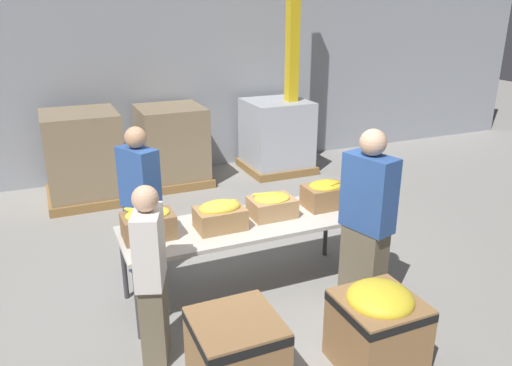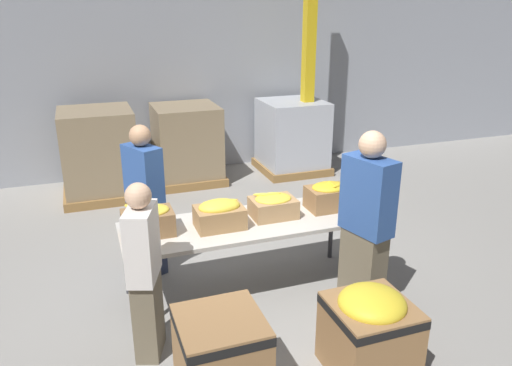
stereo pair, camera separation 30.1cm
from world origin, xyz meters
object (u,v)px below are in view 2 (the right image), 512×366
Objects in this scene: banana_box_1 at (219,214)px; banana_box_2 at (273,205)px; volunteer_0 at (366,227)px; volunteer_2 at (145,202)px; banana_box_3 at (329,195)px; donation_bin_0 at (221,362)px; pallet_stack_1 at (99,154)px; support_pillar at (309,56)px; sorting_table at (245,227)px; banana_box_0 at (148,220)px; donation_bin_1 at (370,330)px; volunteer_1 at (145,273)px; pallet_stack_2 at (187,145)px; pallet_stack_0 at (292,137)px.

banana_box_1 is 1.04× the size of banana_box_2.
volunteer_0 reaches higher than volunteer_2.
banana_box_3 is 2.26m from donation_bin_0.
pallet_stack_1 reaches higher than banana_box_3.
sorting_table is at bearing -123.51° from support_pillar.
banana_box_0 is 1.01× the size of banana_box_1.
volunteer_2 is 2.62m from pallet_stack_1.
banana_box_3 is at bearing -56.85° from pallet_stack_1.
banana_box_3 is (0.93, 0.04, 0.20)m from sorting_table.
volunteer_2 is 2.24× the size of donation_bin_1.
banana_box_1 is 0.12× the size of support_pillar.
banana_box_3 is (1.20, 0.07, 0.01)m from banana_box_1.
banana_box_1 is 1.57m from donation_bin_0.
volunteer_1 is at bearing 72.51° from volunteer_0.
pallet_stack_1 is (-2.16, 3.30, -0.26)m from banana_box_3.
banana_box_1 is 0.26× the size of volunteer_0.
pallet_stack_2 is (0.18, 3.58, -0.10)m from sorting_table.
banana_box_2 is 0.27× the size of volunteer_2.
volunteer_2 is 1.24× the size of pallet_stack_1.
banana_box_1 is at bearing -74.23° from pallet_stack_1.
volunteer_0 is at bearing -51.24° from banana_box_2.
volunteer_1 reaches higher than banana_box_0.
banana_box_3 is 0.34× the size of pallet_stack_1.
donation_bin_0 is at bearing -120.96° from support_pillar.
sorting_table is 4.24m from support_pillar.
support_pillar is at bearing 104.25° from volunteer_2.
volunteer_1 is 0.38× the size of support_pillar.
banana_box_0 is at bearing -85.06° from pallet_stack_1.
donation_bin_0 reaches higher than donation_bin_1.
banana_box_0 is 4.56m from pallet_stack_0.
banana_box_2 is at bearing -44.13° from volunteer_1.
pallet_stack_2 is (0.85, 5.05, 0.21)m from donation_bin_0.
support_pillar is 3.16× the size of pallet_stack_2.
donation_bin_0 is at bearing -118.52° from pallet_stack_0.
pallet_stack_2 is (-0.74, 4.30, -0.27)m from volunteer_0.
banana_box_3 is 0.58× the size of donation_bin_0.
banana_box_1 is 0.58m from banana_box_2.
banana_box_1 is (0.67, -0.08, -0.00)m from banana_box_0.
support_pillar reaches higher than banana_box_1.
pallet_stack_1 is at bearing 21.59° from volunteer_1.
sorting_table reaches higher than donation_bin_1.
sorting_table is 1.95× the size of pallet_stack_0.
volunteer_2 is 2.27m from donation_bin_0.
donation_bin_1 is at bearing 137.85° from volunteer_0.
volunteer_0 is at bearing -62.25° from pallet_stack_1.
volunteer_1 reaches higher than donation_bin_1.
pallet_stack_0 is at bearing 72.45° from banana_box_3.
volunteer_1 is at bearing -161.04° from banana_box_3.
banana_box_1 reaches higher than sorting_table.
banana_box_1 is at bearing 119.37° from donation_bin_1.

